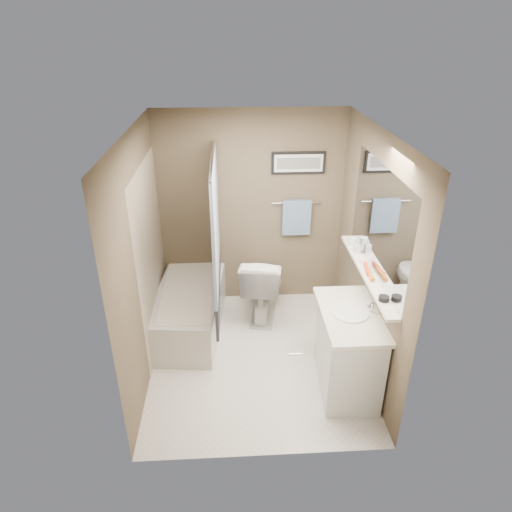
{
  "coord_description": "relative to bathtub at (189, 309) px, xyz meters",
  "views": [
    {
      "loc": [
        -0.23,
        -3.86,
        3.21
      ],
      "look_at": [
        0.0,
        0.15,
        1.15
      ],
      "focal_mm": 32.0,
      "sensor_mm": 36.0,
      "label": 1
    }
  ],
  "objects": [
    {
      "name": "faucet_knob",
      "position": [
        1.78,
        -0.94,
        0.62
      ],
      "size": [
        0.05,
        0.05,
        0.05
      ],
      "primitive_type": "sphere",
      "color": "silver",
      "rests_on": "countertop"
    },
    {
      "name": "countertop",
      "position": [
        1.59,
        -1.04,
        0.57
      ],
      "size": [
        0.54,
        0.96,
        0.04
      ],
      "primitive_type": "cube",
      "color": "silver",
      "rests_on": "vanity"
    },
    {
      "name": "vanity",
      "position": [
        1.6,
        -1.04,
        0.15
      ],
      "size": [
        0.55,
        0.93,
        0.8
      ],
      "primitive_type": "cube",
      "rotation": [
        0.0,
        0.0,
        -0.06
      ],
      "color": "silver",
      "rests_on": "ground"
    },
    {
      "name": "mirror",
      "position": [
        1.84,
        -0.75,
        1.37
      ],
      "size": [
        0.02,
        1.6,
        1.0
      ],
      "primitive_type": "cube",
      "color": "silver",
      "rests_on": "wall_right"
    },
    {
      "name": "wall_left",
      "position": [
        -0.33,
        -0.6,
        0.95
      ],
      "size": [
        0.04,
        2.5,
        2.4
      ],
      "primitive_type": "cube",
      "color": "brown",
      "rests_on": "ground"
    },
    {
      "name": "faucet_spout",
      "position": [
        1.78,
        -1.04,
        0.64
      ],
      "size": [
        0.02,
        0.02,
        0.1
      ],
      "primitive_type": "cylinder",
      "color": "silver",
      "rests_on": "countertop"
    },
    {
      "name": "wall_front",
      "position": [
        0.75,
        -1.83,
        0.95
      ],
      "size": [
        2.2,
        0.04,
        2.4
      ],
      "primitive_type": "cube",
      "color": "brown",
      "rests_on": "ground"
    },
    {
      "name": "soap_bottle",
      "position": [
        1.79,
        -0.36,
        0.93
      ],
      "size": [
        0.07,
        0.07,
        0.14
      ],
      "primitive_type": "imported",
      "rotation": [
        0.0,
        0.0,
        -0.11
      ],
      "color": "#999999",
      "rests_on": "shelf"
    },
    {
      "name": "shelf",
      "position": [
        1.79,
        -0.75,
        0.85
      ],
      "size": [
        0.12,
        1.6,
        0.03
      ],
      "primitive_type": "cube",
      "color": "silver",
      "rests_on": "wall_right"
    },
    {
      "name": "art_image",
      "position": [
        1.3,
        0.62,
        1.53
      ],
      "size": [
        0.5,
        0.0,
        0.13
      ],
      "primitive_type": "cube",
      "color": "#595959",
      "rests_on": "art_mat"
    },
    {
      "name": "ceiling",
      "position": [
        0.75,
        -0.6,
        2.13
      ],
      "size": [
        2.2,
        2.5,
        0.04
      ],
      "primitive_type": "cube",
      "color": "silver",
      "rests_on": "wall_back"
    },
    {
      "name": "door_handle",
      "position": [
        0.97,
        -1.79,
        0.75
      ],
      "size": [
        0.1,
        0.02,
        0.02
      ],
      "primitive_type": "cylinder",
      "rotation": [
        0.0,
        1.57,
        0.0
      ],
      "color": "silver",
      "rests_on": "door"
    },
    {
      "name": "candle_bowl_near",
      "position": [
        1.79,
        -1.27,
        0.89
      ],
      "size": [
        0.09,
        0.09,
        0.04
      ],
      "primitive_type": "cylinder",
      "color": "black",
      "rests_on": "shelf"
    },
    {
      "name": "towel_bar",
      "position": [
        1.3,
        0.62,
        1.05
      ],
      "size": [
        0.6,
        0.02,
        0.02
      ],
      "primitive_type": "cylinder",
      "rotation": [
        0.0,
        1.57,
        0.0
      ],
      "color": "silver",
      "rests_on": "wall_back"
    },
    {
      "name": "towel",
      "position": [
        1.3,
        0.6,
        0.87
      ],
      "size": [
        0.34,
        0.05,
        0.44
      ],
      "primitive_type": "cube",
      "color": "#96B7DA",
      "rests_on": "towel_bar"
    },
    {
      "name": "curtain_upper",
      "position": [
        0.35,
        -0.1,
        1.15
      ],
      "size": [
        0.03,
        1.45,
        1.28
      ],
      "primitive_type": "cube",
      "color": "silver",
      "rests_on": "curtain_rod"
    },
    {
      "name": "glass_jar",
      "position": [
        1.79,
        -0.22,
        0.92
      ],
      "size": [
        0.08,
        0.08,
        0.1
      ],
      "primitive_type": "cylinder",
      "color": "white",
      "rests_on": "shelf"
    },
    {
      "name": "toilet",
      "position": [
        0.87,
        0.22,
        0.17
      ],
      "size": [
        0.61,
        0.89,
        0.84
      ],
      "primitive_type": "imported",
      "rotation": [
        0.0,
        0.0,
        2.96
      ],
      "color": "white",
      "rests_on": "ground"
    },
    {
      "name": "art_mat",
      "position": [
        1.3,
        0.62,
        1.53
      ],
      "size": [
        0.56,
        0.0,
        0.2
      ],
      "primitive_type": "cube",
      "color": "white",
      "rests_on": "art_frame"
    },
    {
      "name": "bathtub",
      "position": [
        0.0,
        0.0,
        0.0
      ],
      "size": [
        0.84,
        1.56,
        0.5
      ],
      "primitive_type": "cube",
      "rotation": [
        0.0,
        0.0,
        -0.09
      ],
      "color": "silver",
      "rests_on": "ground"
    },
    {
      "name": "art_frame",
      "position": [
        1.3,
        0.63,
        1.53
      ],
      "size": [
        0.62,
        0.02,
        0.26
      ],
      "primitive_type": "cube",
      "color": "black",
      "rests_on": "wall_back"
    },
    {
      "name": "wall_right",
      "position": [
        1.83,
        -0.6,
        0.95
      ],
      "size": [
        0.04,
        2.5,
        2.4
      ],
      "primitive_type": "cube",
      "color": "brown",
      "rests_on": "ground"
    },
    {
      "name": "door",
      "position": [
        1.3,
        -1.84,
        0.75
      ],
      "size": [
        0.8,
        0.02,
        2.0
      ],
      "primitive_type": "cube",
      "color": "silver",
      "rests_on": "wall_front"
    },
    {
      "name": "tub_rim",
      "position": [
        0.0,
        0.0,
        0.25
      ],
      "size": [
        0.56,
        1.36,
        0.02
      ],
      "primitive_type": "cube",
      "color": "silver",
      "rests_on": "bathtub"
    },
    {
      "name": "hair_brush_back",
      "position": [
        1.79,
        -0.75,
        0.89
      ],
      "size": [
        0.07,
        0.22,
        0.04
      ],
      "primitive_type": "cylinder",
      "rotation": [
        1.57,
        0.0,
        -0.12
      ],
      "color": "#C1401B",
      "rests_on": "shelf"
    },
    {
      "name": "curtain_lower",
      "position": [
        0.35,
        -0.1,
        0.33
      ],
      "size": [
        0.03,
        1.45,
        0.36
      ],
      "primitive_type": "cube",
      "color": "#243144",
      "rests_on": "curtain_rod"
    },
    {
      "name": "pink_comb",
      "position": [
        1.79,
        -0.6,
        0.87
      ],
      "size": [
        0.05,
        0.16,
        0.01
      ],
      "primitive_type": "cube",
      "rotation": [
        0.0,
        0.0,
        0.12
      ],
      "color": "pink",
      "rests_on": "shelf"
    },
    {
      "name": "sink_basin",
      "position": [
        1.58,
        -1.04,
        0.6
      ],
      "size": [
        0.34,
        0.34,
        0.01
      ],
      "primitive_type": "cylinder",
      "color": "silver",
      "rests_on": "countertop"
    },
    {
      "name": "ground",
      "position": [
        0.75,
        -0.6,
        -0.25
      ],
      "size": [
        2.5,
        2.5,
        0.0
      ],
      "primitive_type": "plane",
      "color": "silver",
      "rests_on": "ground"
    },
    {
      "name": "wall_back",
      "position": [
        0.75,
        0.63,
        0.95
      ],
      "size": [
        2.2,
        0.04,
        2.4
      ],
      "primitive_type": "cube",
      "color": "brown",
      "rests_on": "ground"
    },
    {
      "name": "hair_brush_front",
      "position": [
        1.79,
        -0.86,
        0.89
      ],
      "size": [
        0.05,
        0.22,
        0.04
      ],
      "primitive_type": "cylinder",
      "rotation": [
        1.57,
        0.0,
        -0.06
      ],
      "color": "orange",
      "rests_on": "shelf"
    },
    {
      "name": "curtain_rod",
      "position": [
        0.35,
        -0.1,
        1.8
      ],
      "size": [
        0.02,
        1.55,
        0.02
      ],
      "primitive_type": "cylinder",
      "rotation": [
        1.57,
        0.0,
        0.0
      ],
      "color": "silver",
      "rests_on": "wall_left"
    },
    {
      "name": "tile_surround",
      "position": [
        -0.34,
        -0.1,
        0.75
      ],
      "size": [
        0.02,
        1.55,
        2.0
      ],
      "primitive_type": "cube",
      "color": "#C7B196",
      "rests_on": "wall_left"
    }
  ]
}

